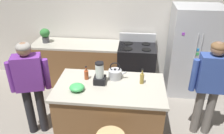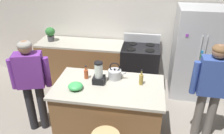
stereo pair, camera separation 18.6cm
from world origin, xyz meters
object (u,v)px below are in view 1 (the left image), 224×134
bottle_cooking_sauce (86,74)px  mixing_bowl (77,87)px  blender_appliance (100,75)px  bottle_vinegar (142,78)px  person_by_sink_right (211,82)px  refrigerator (192,51)px  tea_kettle (115,74)px  stove_range (136,67)px  kitchen_island (110,112)px  potted_plant (45,35)px  person_by_island_left (30,81)px

bottle_cooking_sauce → mixing_bowl: bottle_cooking_sauce is taller
blender_appliance → bottle_vinegar: blender_appliance is taller
person_by_sink_right → refrigerator: bearing=89.8°
tea_kettle → bottle_vinegar: bearing=-14.4°
stove_range → kitchen_island: bearing=-104.1°
kitchen_island → potted_plant: (-1.53, 1.55, 0.64)m
stove_range → person_by_island_left: (-1.57, -1.54, 0.47)m
stove_range → tea_kettle: tea_kettle is taller
person_by_island_left → person_by_sink_right: 2.66m
bottle_cooking_sauce → mixing_bowl: 0.33m
bottle_vinegar → person_by_sink_right: bearing=6.5°
potted_plant → tea_kettle: 2.07m
kitchen_island → blender_appliance: blender_appliance is taller
bottle_vinegar → tea_kettle: size_ratio=0.86×
blender_appliance → bottle_vinegar: (0.61, 0.06, -0.06)m
stove_range → refrigerator: bearing=-1.3°
tea_kettle → bottle_cooking_sauce: bearing=-170.9°
person_by_island_left → potted_plant: bearing=102.5°
refrigerator → stove_range: bearing=178.7°
bottle_vinegar → bottle_cooking_sauce: bearing=177.6°
potted_plant → tea_kettle: (1.59, -1.33, -0.09)m
person_by_island_left → bottle_cooking_sauce: (0.82, 0.18, 0.07)m
blender_appliance → bottle_vinegar: size_ratio=1.42×
person_by_sink_right → bottle_cooking_sauce: size_ratio=7.33×
refrigerator → potted_plant: 3.01m
refrigerator → person_by_island_left: size_ratio=1.14×
stove_range → person_by_island_left: 2.25m
person_by_sink_right → blender_appliance: size_ratio=4.71×
kitchen_island → person_by_sink_right: (1.46, 0.24, 0.49)m
blender_appliance → bottle_cooking_sauce: bearing=156.7°
person_by_island_left → bottle_vinegar: 1.65m
blender_appliance → mixing_bowl: (-0.29, -0.22, -0.09)m
kitchen_island → person_by_island_left: (-1.19, -0.02, 0.48)m
person_by_island_left → potted_plant: (-0.35, 1.57, 0.16)m
refrigerator → potted_plant: (-3.00, 0.05, 0.22)m
blender_appliance → tea_kettle: (0.21, 0.16, -0.06)m
refrigerator → tea_kettle: bearing=-137.9°
refrigerator → potted_plant: bearing=179.0°
refrigerator → mixing_bowl: size_ratio=8.58×
bottle_cooking_sauce → potted_plant: bearing=129.8°
mixing_bowl → bottle_cooking_sauce: bearing=77.8°
person_by_sink_right → tea_kettle: 1.41m
potted_plant → mixing_bowl: (1.09, -1.71, -0.13)m
refrigerator → bottle_vinegar: size_ratio=7.55×
refrigerator → stove_range: 1.16m
stove_range → blender_appliance: size_ratio=3.32×
potted_plant → bottle_cooking_sauce: bearing=-50.2°
refrigerator → person_by_sink_right: 1.27m
stove_range → tea_kettle: size_ratio=4.06×
kitchen_island → potted_plant: size_ratio=5.28×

